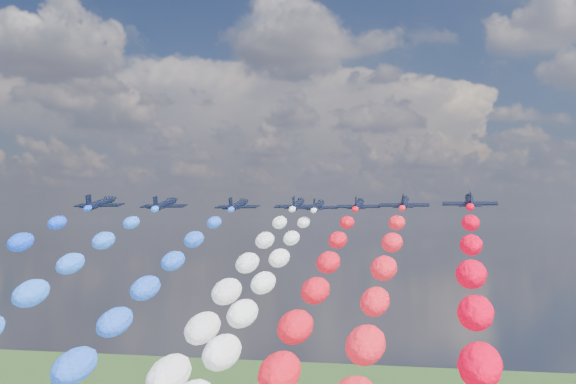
# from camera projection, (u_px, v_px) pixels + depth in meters

# --- Properties ---
(jet_0) EXTENTS (8.74, 11.63, 4.57)m
(jet_0) POSITION_uv_depth(u_px,v_px,m) (101.00, 203.00, 127.75)
(jet_0) COLOR black
(jet_1) EXTENTS (8.65, 11.57, 4.57)m
(jet_1) POSITION_uv_depth(u_px,v_px,m) (165.00, 204.00, 135.64)
(jet_1) COLOR black
(jet_2) EXTENTS (8.92, 11.76, 4.57)m
(jet_2) POSITION_uv_depth(u_px,v_px,m) (238.00, 205.00, 142.63)
(jet_2) COLOR black
(jet_3) EXTENTS (8.51, 11.47, 4.57)m
(jet_3) POSITION_uv_depth(u_px,v_px,m) (298.00, 204.00, 137.69)
(jet_3) COLOR black
(jet_4) EXTENTS (8.23, 11.27, 4.57)m
(jet_4) POSITION_uv_depth(u_px,v_px,m) (318.00, 206.00, 151.22)
(jet_4) COLOR black
(jet_5) EXTENTS (8.33, 11.34, 4.57)m
(jet_5) POSITION_uv_depth(u_px,v_px,m) (359.00, 205.00, 139.00)
(jet_5) COLOR black
(jet_6) EXTENTS (8.47, 11.44, 4.57)m
(jet_6) POSITION_uv_depth(u_px,v_px,m) (404.00, 203.00, 126.01)
(jet_6) COLOR black
(jet_7) EXTENTS (8.38, 11.37, 4.57)m
(jet_7) POSITION_uv_depth(u_px,v_px,m) (470.00, 201.00, 115.54)
(jet_7) COLOR black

